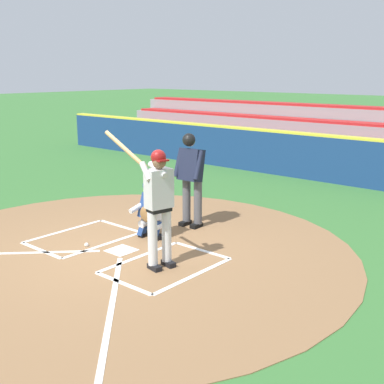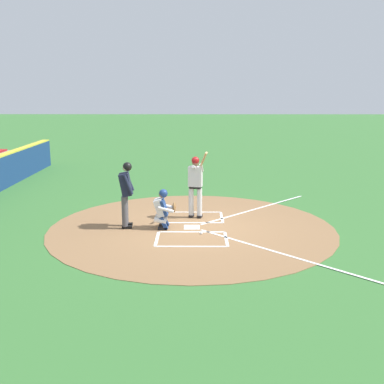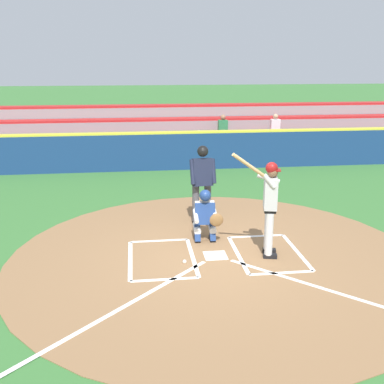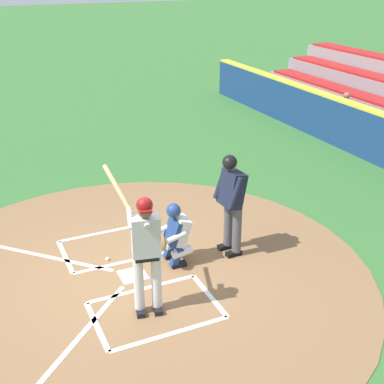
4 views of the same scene
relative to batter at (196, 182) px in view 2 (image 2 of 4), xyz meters
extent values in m
plane|color=#387033|center=(1.01, -0.11, -1.10)|extent=(120.00, 120.00, 0.00)
cylinder|color=olive|center=(1.01, -0.11, -1.09)|extent=(8.00, 8.00, 0.01)
cube|color=white|center=(1.01, -0.11, -1.08)|extent=(0.44, 0.44, 0.01)
cube|color=white|center=(-0.04, -1.01, -1.08)|extent=(1.20, 0.08, 0.01)
cube|color=white|center=(-0.04, 0.79, -1.08)|extent=(1.20, 0.08, 0.01)
cube|color=white|center=(0.56, -0.11, -1.08)|extent=(0.08, 1.80, 0.01)
cube|color=white|center=(-0.64, -0.11, -1.08)|extent=(0.08, 1.80, 0.01)
cube|color=white|center=(2.06, -1.01, -1.08)|extent=(1.20, 0.08, 0.01)
cube|color=white|center=(2.06, 0.79, -1.08)|extent=(1.20, 0.08, 0.01)
cube|color=white|center=(1.46, -0.11, -1.08)|extent=(0.08, 1.80, 0.01)
cube|color=white|center=(2.66, -0.11, -1.08)|extent=(0.08, 1.80, 0.01)
cube|color=white|center=(3.11, 1.99, -1.08)|extent=(3.73, 3.73, 0.01)
cube|color=white|center=(-1.09, 1.99, -1.08)|extent=(3.73, 3.73, 0.01)
cylinder|color=silver|center=(-0.04, -0.14, -0.60)|extent=(0.15, 0.15, 0.84)
cube|color=black|center=(-0.08, -0.13, -1.05)|extent=(0.28, 0.17, 0.09)
cylinder|color=silver|center=(0.02, 0.12, -0.60)|extent=(0.15, 0.15, 0.84)
cube|color=black|center=(-0.02, 0.13, -1.05)|extent=(0.28, 0.17, 0.09)
cube|color=black|center=(-0.01, -0.01, -0.13)|extent=(0.29, 0.38, 0.10)
cube|color=#BCBCBC|center=(-0.01, -0.01, 0.18)|extent=(0.32, 0.44, 0.60)
sphere|color=brown|center=(-0.03, 0.00, 0.59)|extent=(0.21, 0.21, 0.21)
sphere|color=maroon|center=(-0.01, -0.01, 0.66)|extent=(0.23, 0.23, 0.23)
cube|color=maroon|center=(-0.12, 0.01, 0.63)|extent=(0.14, 0.19, 0.02)
cylinder|color=#BCBCBC|center=(0.03, -0.03, 0.46)|extent=(0.44, 0.18, 0.21)
cylinder|color=#BCBCBC|center=(0.08, 0.17, 0.46)|extent=(0.28, 0.14, 0.29)
cylinder|color=tan|center=(0.46, 0.22, 0.76)|extent=(0.72, 0.22, 0.53)
cylinder|color=tan|center=(0.12, 0.15, 0.52)|extent=(0.09, 0.09, 0.08)
cube|color=black|center=(0.94, -0.91, -1.05)|extent=(0.13, 0.26, 0.09)
cube|color=navy|center=(0.94, -0.87, -0.90)|extent=(0.13, 0.25, 0.37)
cylinder|color=silver|center=(0.93, -0.97, -0.82)|extent=(0.16, 0.37, 0.21)
cube|color=black|center=(1.26, -0.92, -1.05)|extent=(0.13, 0.26, 0.09)
cube|color=navy|center=(1.26, -0.88, -0.90)|extent=(0.13, 0.25, 0.37)
cylinder|color=silver|center=(1.25, -0.98, -0.82)|extent=(0.16, 0.37, 0.21)
cube|color=silver|center=(1.09, -0.98, -0.48)|extent=(0.41, 0.37, 0.52)
cube|color=navy|center=(1.10, -0.87, -0.48)|extent=(0.43, 0.23, 0.46)
sphere|color=brown|center=(1.10, -0.91, -0.11)|extent=(0.21, 0.21, 0.21)
sphere|color=navy|center=(1.10, -0.89, -0.09)|extent=(0.24, 0.24, 0.24)
cylinder|color=silver|center=(0.90, -0.81, -0.50)|extent=(0.10, 0.45, 0.20)
cylinder|color=silver|center=(1.30, -0.82, -0.50)|extent=(0.10, 0.45, 0.20)
ellipsoid|color=brown|center=(0.91, -0.61, -0.53)|extent=(0.28, 0.11, 0.28)
cylinder|color=#4C4C51|center=(0.87, -1.99, -0.59)|extent=(0.16, 0.16, 0.86)
cube|color=black|center=(0.87, -1.94, -1.05)|extent=(0.15, 0.29, 0.09)
cylinder|color=#4C4C51|center=(1.15, -1.97, -0.59)|extent=(0.16, 0.16, 0.86)
cube|color=black|center=(1.15, -1.92, -1.05)|extent=(0.15, 0.29, 0.09)
cube|color=#191E33|center=(1.01, -1.94, 0.15)|extent=(0.46, 0.39, 0.66)
sphere|color=beige|center=(1.01, -1.90, 0.62)|extent=(0.22, 0.22, 0.22)
sphere|color=black|center=(1.00, -1.88, 0.64)|extent=(0.25, 0.25, 0.25)
cylinder|color=#191E33|center=(0.76, -1.87, 0.18)|extent=(0.12, 0.29, 0.56)
cylinder|color=#191E33|center=(1.24, -1.84, 0.18)|extent=(0.12, 0.29, 0.56)
sphere|color=white|center=(1.64, 0.15, -1.06)|extent=(0.07, 0.07, 0.07)
camera|label=1|loc=(-5.14, 5.20, 1.90)|focal=46.40mm
camera|label=2|loc=(13.66, -0.01, 2.73)|focal=43.77mm
camera|label=3|loc=(2.49, 8.13, 2.62)|focal=43.45mm
camera|label=4|loc=(-6.11, 2.08, 3.71)|focal=48.85mm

